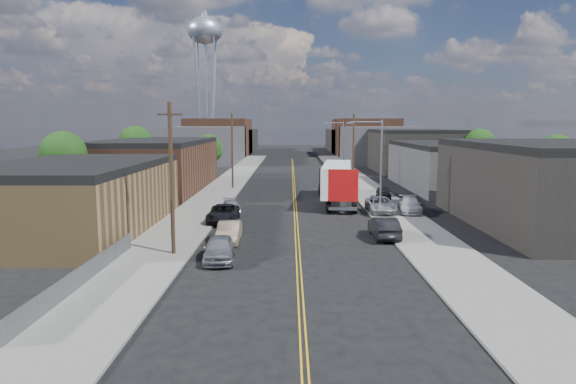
{
  "coord_description": "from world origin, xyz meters",
  "views": [
    {
      "loc": [
        -0.52,
        -22.92,
        8.6
      ],
      "look_at": [
        -0.72,
        23.01,
        2.5
      ],
      "focal_mm": 32.0,
      "sensor_mm": 36.0,
      "label": 1
    }
  ],
  "objects_px": {
    "semi_truck": "(336,180)",
    "car_right_oncoming": "(384,228)",
    "water_tower": "(205,36)",
    "car_right_lot_b": "(410,205)",
    "car_left_d": "(231,207)",
    "car_right_lot_c": "(383,192)",
    "car_left_c": "(223,214)",
    "car_left_a": "(219,249)",
    "car_left_b": "(229,232)",
    "car_right_lot_a": "(381,205)"
  },
  "relations": [
    {
      "from": "semi_truck",
      "to": "car_right_lot_c",
      "type": "height_order",
      "value": "semi_truck"
    },
    {
      "from": "car_left_b",
      "to": "car_right_lot_a",
      "type": "xyz_separation_m",
      "value": [
        13.2,
        12.06,
        0.13
      ]
    },
    {
      "from": "semi_truck",
      "to": "car_left_d",
      "type": "relative_size",
      "value": 3.83
    },
    {
      "from": "car_right_lot_a",
      "to": "car_right_oncoming",
      "type": "bearing_deg",
      "value": -98.69
    },
    {
      "from": "car_left_b",
      "to": "car_right_lot_c",
      "type": "xyz_separation_m",
      "value": [
        15.15,
        21.34,
        0.09
      ]
    },
    {
      "from": "car_left_c",
      "to": "car_right_lot_a",
      "type": "relative_size",
      "value": 1.06
    },
    {
      "from": "water_tower",
      "to": "car_right_oncoming",
      "type": "bearing_deg",
      "value": -73.2
    },
    {
      "from": "car_left_c",
      "to": "semi_truck",
      "type": "bearing_deg",
      "value": 46.02
    },
    {
      "from": "water_tower",
      "to": "car_left_b",
      "type": "relative_size",
      "value": 8.08
    },
    {
      "from": "car_left_d",
      "to": "car_right_lot_b",
      "type": "distance_m",
      "value": 17.27
    },
    {
      "from": "car_left_d",
      "to": "car_left_a",
      "type": "bearing_deg",
      "value": -93.69
    },
    {
      "from": "car_left_c",
      "to": "car_right_lot_b",
      "type": "xyz_separation_m",
      "value": [
        17.4,
        4.42,
        0.09
      ]
    },
    {
      "from": "car_left_a",
      "to": "semi_truck",
      "type": "bearing_deg",
      "value": 64.13
    },
    {
      "from": "car_left_b",
      "to": "car_right_lot_b",
      "type": "xyz_separation_m",
      "value": [
        16.0,
        12.04,
        0.12
      ]
    },
    {
      "from": "car_right_lot_c",
      "to": "car_left_c",
      "type": "bearing_deg",
      "value": -133.57
    },
    {
      "from": "semi_truck",
      "to": "car_right_lot_b",
      "type": "distance_m",
      "value": 10.11
    },
    {
      "from": "water_tower",
      "to": "semi_truck",
      "type": "distance_m",
      "value": 85.74
    },
    {
      "from": "car_left_c",
      "to": "car_right_lot_a",
      "type": "xyz_separation_m",
      "value": [
        14.6,
        4.44,
        0.1
      ]
    },
    {
      "from": "car_right_lot_c",
      "to": "car_right_lot_b",
      "type": "bearing_deg",
      "value": -78.0
    },
    {
      "from": "car_right_oncoming",
      "to": "car_right_lot_b",
      "type": "distance_m",
      "value": 11.5
    },
    {
      "from": "car_right_oncoming",
      "to": "car_right_lot_b",
      "type": "xyz_separation_m",
      "value": [
        4.4,
        10.62,
        0.06
      ]
    },
    {
      "from": "semi_truck",
      "to": "car_left_a",
      "type": "bearing_deg",
      "value": -104.39
    },
    {
      "from": "water_tower",
      "to": "car_right_lot_c",
      "type": "height_order",
      "value": "water_tower"
    },
    {
      "from": "water_tower",
      "to": "car_left_b",
      "type": "height_order",
      "value": "water_tower"
    },
    {
      "from": "car_left_d",
      "to": "car_right_lot_a",
      "type": "bearing_deg",
      "value": -8.2
    },
    {
      "from": "car_left_b",
      "to": "car_right_lot_b",
      "type": "relative_size",
      "value": 0.92
    },
    {
      "from": "semi_truck",
      "to": "car_left_c",
      "type": "bearing_deg",
      "value": -125.7
    },
    {
      "from": "water_tower",
      "to": "car_left_d",
      "type": "relative_size",
      "value": 8.37
    },
    {
      "from": "car_left_a",
      "to": "car_right_lot_b",
      "type": "bearing_deg",
      "value": 42.22
    },
    {
      "from": "car_right_oncoming",
      "to": "car_right_lot_a",
      "type": "xyz_separation_m",
      "value": [
        1.6,
        10.64,
        0.07
      ]
    },
    {
      "from": "car_right_lot_a",
      "to": "car_left_c",
      "type": "bearing_deg",
      "value": -163.22
    },
    {
      "from": "car_left_a",
      "to": "car_right_lot_b",
      "type": "distance_m",
      "value": 23.53
    },
    {
      "from": "water_tower",
      "to": "car_left_b",
      "type": "bearing_deg",
      "value": -79.97
    },
    {
      "from": "car_right_oncoming",
      "to": "car_right_lot_c",
      "type": "distance_m",
      "value": 20.23
    },
    {
      "from": "car_right_lot_b",
      "to": "car_right_lot_c",
      "type": "bearing_deg",
      "value": 102.65
    },
    {
      "from": "water_tower",
      "to": "car_right_oncoming",
      "type": "relative_size",
      "value": 7.48
    },
    {
      "from": "car_left_b",
      "to": "car_right_lot_b",
      "type": "distance_m",
      "value": 20.02
    },
    {
      "from": "car_left_b",
      "to": "car_left_c",
      "type": "height_order",
      "value": "car_left_c"
    },
    {
      "from": "car_left_a",
      "to": "car_right_oncoming",
      "type": "relative_size",
      "value": 0.95
    },
    {
      "from": "water_tower",
      "to": "car_right_lot_b",
      "type": "xyz_separation_m",
      "value": [
        33.0,
        -84.1,
        -29.78
      ]
    },
    {
      "from": "semi_truck",
      "to": "car_right_lot_b",
      "type": "bearing_deg",
      "value": -42.83
    },
    {
      "from": "car_right_oncoming",
      "to": "car_right_lot_c",
      "type": "relative_size",
      "value": 1.22
    },
    {
      "from": "semi_truck",
      "to": "car_right_lot_c",
      "type": "bearing_deg",
      "value": 23.49
    },
    {
      "from": "car_left_c",
      "to": "car_right_lot_a",
      "type": "height_order",
      "value": "car_right_lot_a"
    },
    {
      "from": "car_right_oncoming",
      "to": "car_left_d",
      "type": "bearing_deg",
      "value": -40.93
    },
    {
      "from": "car_right_oncoming",
      "to": "car_right_lot_a",
      "type": "distance_m",
      "value": 10.76
    },
    {
      "from": "car_right_lot_c",
      "to": "car_left_b",
      "type": "bearing_deg",
      "value": -118.61
    },
    {
      "from": "car_left_b",
      "to": "semi_truck",
      "type": "bearing_deg",
      "value": 63.17
    },
    {
      "from": "semi_truck",
      "to": "car_right_oncoming",
      "type": "relative_size",
      "value": 3.42
    },
    {
      "from": "water_tower",
      "to": "car_left_d",
      "type": "xyz_separation_m",
      "value": [
        15.74,
        -84.0,
        -30.01
      ]
    }
  ]
}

